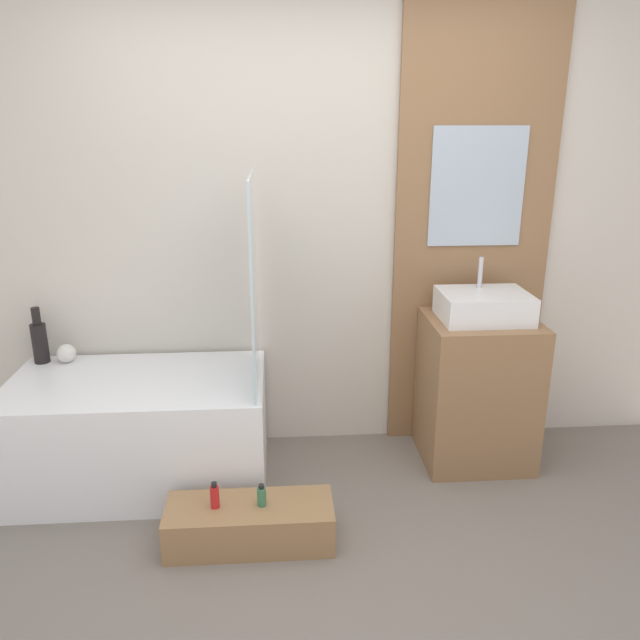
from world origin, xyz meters
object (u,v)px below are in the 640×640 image
Objects in this scene: vase_tall_dark at (40,340)px; bottle_soap_secondary at (262,496)px; wooden_step_bench at (250,524)px; sink at (484,306)px; bathtub at (141,430)px; bottle_soap_primary at (215,496)px; vase_round_light at (66,353)px.

bottle_soap_secondary is (1.20, -0.86, -0.46)m from vase_tall_dark.
wooden_step_bench is 1.63m from sink.
bathtub is 10.32× the size of bottle_soap_primary.
sink reaches higher than bottle_soap_secondary.
wooden_step_bench is 1.42m from vase_round_light.
vase_tall_dark reaches higher than wooden_step_bench.
vase_round_light is (-0.42, 0.27, 0.34)m from bathtub.
vase_round_light is at bearing 135.26° from bottle_soap_primary.
vase_round_light reaches higher than bottle_soap_secondary.
vase_tall_dark is (-0.56, 0.28, 0.41)m from bathtub.
vase_round_light is at bearing 147.21° from bathtub.
bathtub is 0.86m from bottle_soap_secondary.
bottle_soap_secondary is (1.07, -0.85, -0.39)m from vase_round_light.
sink is (1.83, 0.10, 0.61)m from bathtub.
vase_tall_dark is at bearing 153.14° from bathtub.
sink reaches higher than vase_tall_dark.
vase_tall_dark is 1.55m from bottle_soap_secondary.
vase_round_light is at bearing 139.89° from wooden_step_bench.
vase_tall_dark reaches higher than bottle_soap_primary.
vase_round_light is 1.27m from bottle_soap_primary.
vase_round_light is (0.14, -0.01, -0.08)m from vase_tall_dark.
bottle_soap_primary is at bearing -44.74° from vase_round_light.
wooden_step_bench is 1.56m from vase_tall_dark.
sink is at bearing -4.51° from vase_round_light.
bathtub is 0.61m from vase_round_light.
wooden_step_bench is 1.63× the size of sink.
vase_tall_dark reaches higher than vase_round_light.
bottle_soap_primary is (0.43, -0.58, -0.04)m from bathtub.
vase_round_light is 1.42m from bottle_soap_secondary.
vase_round_light is at bearing -4.36° from vase_tall_dark.
bathtub is 2.81× the size of sink.
bathtub is 1.93m from sink.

